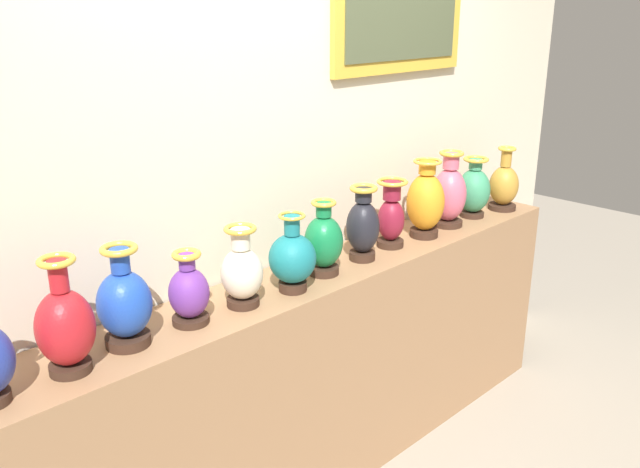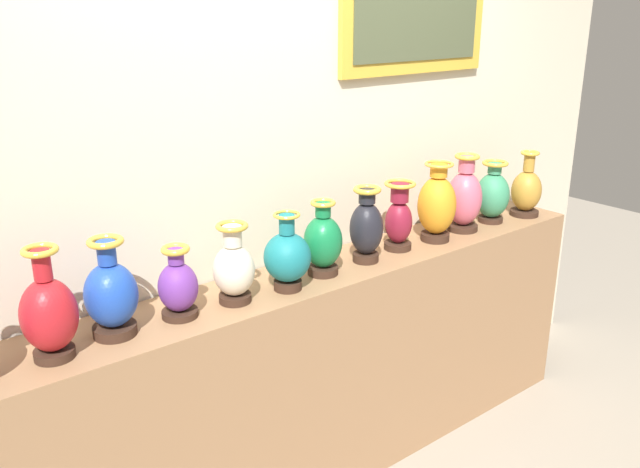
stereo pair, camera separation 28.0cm
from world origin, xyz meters
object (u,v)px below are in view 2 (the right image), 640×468
at_px(vase_violet, 178,286).
at_px(vase_emerald, 323,242).
at_px(vase_burgundy, 399,218).
at_px(vase_ivory, 234,268).
at_px(vase_sapphire, 111,295).
at_px(vase_crimson, 49,314).
at_px(vase_teal, 287,257).
at_px(vase_onyx, 366,227).
at_px(vase_rose, 464,198).
at_px(vase_ochre, 526,191).
at_px(vase_amber, 437,205).
at_px(vase_jade, 493,194).

distance_m(vase_violet, vase_emerald, 0.67).
bearing_deg(vase_emerald, vase_burgundy, 2.49).
bearing_deg(vase_emerald, vase_ivory, -179.05).
bearing_deg(vase_sapphire, vase_crimson, -171.84).
distance_m(vase_ivory, vase_teal, 0.23).
distance_m(vase_ivory, vase_onyx, 0.68).
distance_m(vase_violet, vase_rose, 1.58).
bearing_deg(vase_sapphire, vase_teal, -4.67).
height_order(vase_teal, vase_onyx, vase_onyx).
relative_size(vase_ivory, vase_rose, 0.81).
xyz_separation_m(vase_burgundy, vase_rose, (0.45, -0.01, 0.02)).
distance_m(vase_teal, vase_ochre, 1.59).
xyz_separation_m(vase_onyx, vase_ochre, (1.13, -0.03, -0.02)).
bearing_deg(vase_ivory, vase_sapphire, 176.75).
xyz_separation_m(vase_crimson, vase_ochre, (2.50, -0.02, -0.02)).
relative_size(vase_crimson, vase_emerald, 1.18).
relative_size(vase_violet, vase_ochre, 0.78).
distance_m(vase_violet, vase_amber, 1.36).
relative_size(vase_sapphire, vase_jade, 1.09).
relative_size(vase_teal, vase_jade, 0.99).
height_order(vase_teal, vase_amber, vase_amber).
relative_size(vase_ivory, vase_emerald, 0.98).
xyz_separation_m(vase_burgundy, vase_amber, (0.23, -0.03, 0.03)).
relative_size(vase_onyx, vase_amber, 0.89).
height_order(vase_ivory, vase_amber, vase_amber).
bearing_deg(vase_ochre, vase_crimson, 179.55).
distance_m(vase_crimson, vase_emerald, 1.12).
xyz_separation_m(vase_rose, vase_ochre, (0.46, -0.05, -0.03)).
height_order(vase_rose, vase_ochre, vase_rose).
relative_size(vase_ivory, vase_ochre, 0.90).
bearing_deg(vase_rose, vase_emerald, -179.13).
bearing_deg(vase_violet, vase_teal, -5.68).
xyz_separation_m(vase_sapphire, vase_amber, (1.60, -0.02, 0.03)).
height_order(vase_onyx, vase_jade, vase_onyx).
distance_m(vase_crimson, vase_ivory, 0.68).
height_order(vase_rose, vase_jade, vase_rose).
bearing_deg(vase_violet, vase_sapphire, 177.22).
height_order(vase_emerald, vase_onyx, vase_onyx).
xyz_separation_m(vase_onyx, vase_jade, (0.90, 0.01, -0.01)).
xyz_separation_m(vase_violet, vase_ochre, (2.04, -0.04, 0.02)).
relative_size(vase_sapphire, vase_violet, 1.29).
bearing_deg(vase_amber, vase_emerald, 179.55).
xyz_separation_m(vase_crimson, vase_rose, (2.04, 0.03, 0.01)).
distance_m(vase_emerald, vase_jade, 1.14).
relative_size(vase_amber, vase_jade, 1.19).
bearing_deg(vase_amber, vase_violet, 179.45).
bearing_deg(vase_sapphire, vase_emerald, -1.22).
distance_m(vase_sapphire, vase_onyx, 1.15).
bearing_deg(vase_jade, vase_ochre, -10.09).
xyz_separation_m(vase_onyx, vase_burgundy, (0.22, 0.02, -0.01)).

